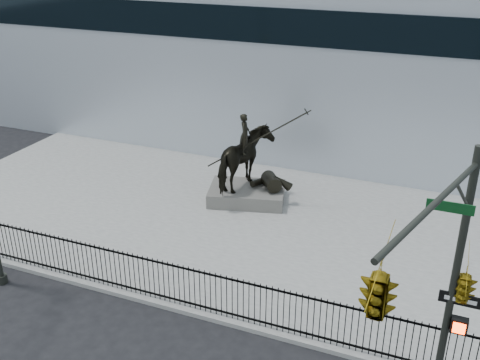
% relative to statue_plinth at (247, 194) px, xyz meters
% --- Properties ---
extents(ground, '(120.00, 120.00, 0.00)m').
position_rel_statue_plinth_xyz_m(ground, '(1.55, -8.99, -0.45)').
color(ground, black).
rests_on(ground, ground).
extents(plaza, '(30.00, 12.00, 0.15)m').
position_rel_statue_plinth_xyz_m(plaza, '(1.55, -1.99, -0.38)').
color(plaza, gray).
rests_on(plaza, ground).
extents(building, '(44.00, 14.00, 9.00)m').
position_rel_statue_plinth_xyz_m(building, '(1.55, 11.01, 4.05)').
color(building, '#B5BBC5').
rests_on(building, ground).
extents(picket_fence, '(22.10, 0.10, 1.50)m').
position_rel_statue_plinth_xyz_m(picket_fence, '(1.55, -7.74, 0.45)').
color(picket_fence, black).
rests_on(picket_fence, plaza).
extents(statue_plinth, '(3.67, 2.96, 0.60)m').
position_rel_statue_plinth_xyz_m(statue_plinth, '(0.00, 0.00, 0.00)').
color(statue_plinth, '#5D5B55').
rests_on(statue_plinth, plaza).
extents(equestrian_statue, '(3.99, 3.02, 3.49)m').
position_rel_statue_plinth_xyz_m(equestrian_statue, '(0.06, 0.02, 1.56)').
color(equestrian_statue, black).
rests_on(equestrian_statue, statue_plinth).
extents(traffic_signal_right, '(2.17, 6.86, 7.00)m').
position_rel_statue_plinth_xyz_m(traffic_signal_right, '(8.01, -10.99, 4.40)').
color(traffic_signal_right, '#272A24').
rests_on(traffic_signal_right, ground).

